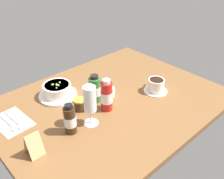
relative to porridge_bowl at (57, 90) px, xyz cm
name	(u,v)px	position (x,y,z in cm)	size (l,w,h in cm)	color
ground_plane	(110,103)	(-16.66, 20.93, -5.03)	(110.00, 84.00, 3.00)	brown
porridge_bowl	(57,90)	(0.00, 0.00, 0.00)	(19.35, 19.35, 7.78)	white
cutlery_setting	(12,122)	(26.21, 3.92, -3.28)	(14.38, 19.56, 0.90)	white
coffee_cup	(156,86)	(-40.38, 30.47, -0.14)	(12.39, 12.52, 6.99)	white
creamer_jug	(111,92)	(-19.63, 18.21, -0.89)	(5.14, 4.21, 5.64)	white
wine_glass	(90,101)	(0.89, 27.96, 8.41)	(6.64, 6.64, 18.64)	white
jam_jar	(79,104)	(-1.37, 16.65, -0.55)	(5.40, 5.40, 5.89)	#3F2816
sauce_bottle_brown	(70,120)	(10.49, 26.66, 2.75)	(5.02, 5.02, 13.92)	#382314
sauce_bottle_green	(95,89)	(-11.65, 15.63, 2.96)	(5.98, 5.98, 14.26)	#337233
sauce_bottle_red	(107,96)	(-11.07, 24.87, 3.85)	(5.57, 5.57, 16.08)	#B21E19
menu_card	(33,144)	(27.60, 27.48, 1.24)	(5.78, 6.40, 9.66)	tan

